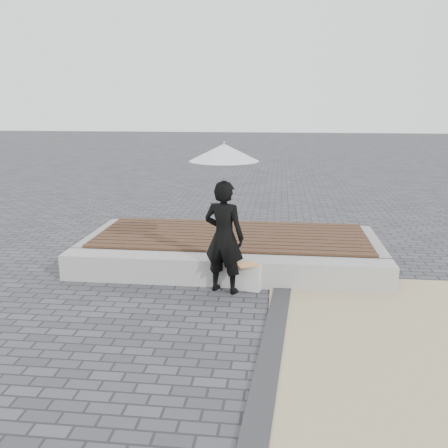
# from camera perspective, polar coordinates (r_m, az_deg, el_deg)

# --- Properties ---
(ground) EXTENTS (80.00, 80.00, 0.00)m
(ground) POSITION_cam_1_polar(r_m,az_deg,el_deg) (6.01, -1.78, -12.21)
(ground) COLOR #4A4A4F
(ground) RESTS_ON ground
(edging_band) EXTENTS (0.61, 5.20, 0.04)m
(edging_band) POSITION_cam_1_polar(r_m,az_deg,el_deg) (5.51, 5.44, -14.67)
(edging_band) COLOR #333335
(edging_band) RESTS_ON ground
(seating_ledge) EXTENTS (5.00, 0.45, 0.40)m
(seating_ledge) POSITION_cam_1_polar(r_m,az_deg,el_deg) (7.40, -0.00, -5.37)
(seating_ledge) COLOR #B0B0AB
(seating_ledge) RESTS_ON ground
(timber_platform) EXTENTS (5.00, 2.00, 0.40)m
(timber_platform) POSITION_cam_1_polar(r_m,az_deg,el_deg) (8.54, 0.91, -2.71)
(timber_platform) COLOR gray
(timber_platform) RESTS_ON ground
(timber_decking) EXTENTS (4.60, 2.00, 0.04)m
(timber_decking) POSITION_cam_1_polar(r_m,az_deg,el_deg) (8.47, 0.92, -1.29)
(timber_decking) COLOR brown
(timber_decking) RESTS_ON timber_platform
(woman) EXTENTS (0.68, 0.55, 1.62)m
(woman) POSITION_cam_1_polar(r_m,az_deg,el_deg) (6.89, 0.00, -1.53)
(woman) COLOR black
(woman) RESTS_ON ground
(parasol) EXTENTS (0.95, 0.95, 1.22)m
(parasol) POSITION_cam_1_polar(r_m,az_deg,el_deg) (6.67, 0.00, 8.34)
(parasol) COLOR silver
(parasol) RESTS_ON ground
(handbag) EXTENTS (0.38, 0.24, 0.26)m
(handbag) POSITION_cam_1_polar(r_m,az_deg,el_deg) (7.14, 0.17, -3.34)
(handbag) COLOR black
(handbag) RESTS_ON seating_ledge
(canvas_tote) EXTENTS (0.40, 0.24, 0.39)m
(canvas_tote) POSITION_cam_1_polar(r_m,az_deg,el_deg) (7.14, 2.81, -6.16)
(canvas_tote) COLOR silver
(canvas_tote) RESTS_ON ground
(magazine) EXTENTS (0.38, 0.34, 0.01)m
(magazine) POSITION_cam_1_polar(r_m,az_deg,el_deg) (7.03, 2.81, -4.76)
(magazine) COLOR #D7384F
(magazine) RESTS_ON canvas_tote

